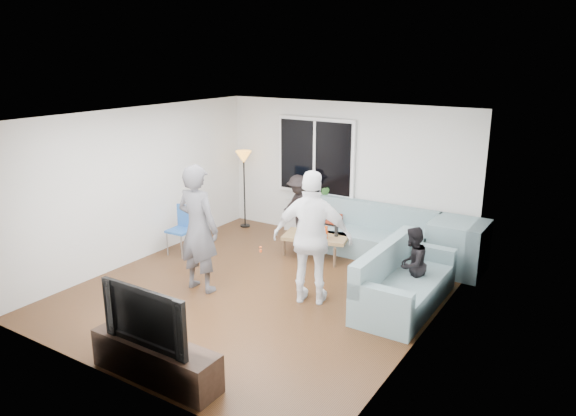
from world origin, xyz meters
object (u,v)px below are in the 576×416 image
Objects in this scene: player_right at (312,238)px; floor_lamp at (244,190)px; side_chair at (181,231)px; spectator_back at (299,207)px; tv_console at (156,360)px; coffee_table at (316,246)px; spectator_right at (412,264)px; television at (152,314)px; player_left at (198,229)px; sofa_back_section at (369,231)px; sofa_right_section at (406,277)px.

floor_lamp is at bearing -56.23° from player_right.
spectator_back is at bearing 51.70° from side_chair.
tv_console is at bearing -59.89° from spectator_back.
spectator_right is (1.99, -0.76, 0.35)m from coffee_table.
television reaches higher than side_chair.
player_left is 1.75× the size of spectator_right.
tv_console is at bearing -63.60° from floor_lamp.
player_right reaches higher than sofa_back_section.
sofa_right_section is at bearing -171.39° from player_right.
sofa_back_section is 1.98× the size of television.
tv_console is (-0.39, -4.77, -0.20)m from sofa_back_section.
sofa_right_section is 4.42m from floor_lamp.
sofa_back_section is at bearing 30.13° from side_chair.
sofa_right_section is at bearing 62.11° from tv_console.
spectator_right is at bearing -154.14° from player_left.
sofa_back_section is 3.19m from player_left.
coffee_table is 1.93m from player_right.
player_left is 2.33m from television.
sofa_right_section is at bearing -0.16° from side_chair.
coffee_table is 0.95× the size of television.
coffee_table is 4.14m from tv_console.
television reaches higher than tv_console.
sofa_back_section reaches higher than coffee_table.
side_chair reaches higher than sofa_back_section.
floor_lamp is at bearing 67.38° from sofa_right_section.
sofa_right_section is 4.07m from side_chair.
tv_console is (-0.49, -2.56, -0.74)m from player_right.
spectator_back is at bearing 178.84° from sofa_back_section.
side_chair is at bearing 129.06° from television.
coffee_table is 0.71× the size of floor_lamp.
tv_console is (-1.67, -3.15, -0.20)m from sofa_right_section.
coffee_table is 2.27m from floor_lamp.
sofa_right_section is 2.33× the size of side_chair.
side_chair is at bearing -25.88° from player_right.
player_left is 1.66× the size of television.
spectator_right reaches higher than sofa_right_section.
side_chair is 0.69× the size of spectator_back.
sofa_back_section is 2.06m from sofa_right_section.
sofa_back_section is 1.44× the size of tv_console.
side_chair is 1.91m from floor_lamp.
player_right reaches higher than spectator_right.
floor_lamp is 4.34m from spectator_right.
television is (0.00, 0.00, 0.55)m from tv_console.
television is (-0.39, -4.77, 0.35)m from sofa_back_section.
sofa_back_section is 2.10× the size of spectator_right.
sofa_right_section is 3.07m from player_left.
sofa_back_section is 1.84× the size of spectator_back.
sofa_back_section is at bearing 38.19° from sofa_right_section.
side_chair is (-4.07, -0.19, 0.01)m from sofa_right_section.
floor_lamp reaches higher than tv_console.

